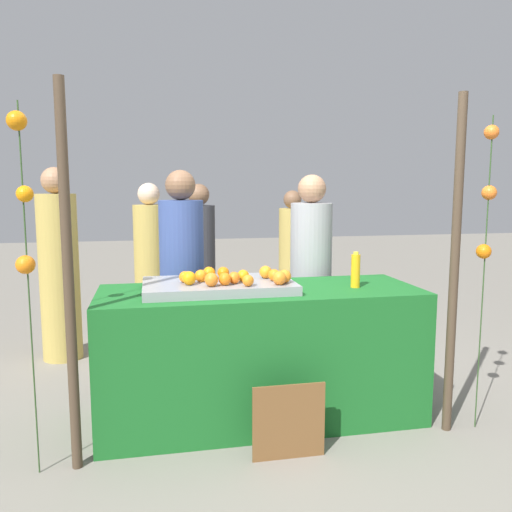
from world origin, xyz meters
name	(u,v)px	position (x,y,z in m)	size (l,w,h in m)	color
ground_plane	(260,416)	(0.00, 0.00, 0.00)	(24.00, 24.00, 0.00)	gray
stall_counter	(260,354)	(0.00, 0.00, 0.44)	(2.10, 0.77, 0.88)	#196023
orange_tray	(219,286)	(-0.27, 0.02, 0.91)	(0.96, 0.57, 0.06)	gray
orange_0	(234,278)	(-0.19, -0.09, 0.97)	(0.08, 0.08, 0.08)	orange
orange_1	(223,273)	(-0.23, 0.11, 0.98)	(0.08, 0.08, 0.08)	orange
orange_2	(185,277)	(-0.49, 0.01, 0.97)	(0.07, 0.07, 0.07)	orange
orange_3	(209,273)	(-0.33, 0.10, 0.98)	(0.08, 0.08, 0.08)	orange
orange_4	(279,278)	(0.08, -0.18, 0.98)	(0.09, 0.09, 0.09)	orange
orange_5	(211,280)	(-0.34, -0.15, 0.98)	(0.09, 0.09, 0.09)	orange
orange_6	(201,276)	(-0.39, 0.01, 0.98)	(0.08, 0.08, 0.08)	orange
orange_7	(266,272)	(0.05, 0.06, 0.98)	(0.08, 0.08, 0.08)	orange
orange_8	(285,276)	(0.13, -0.12, 0.98)	(0.08, 0.08, 0.08)	orange
orange_9	(243,276)	(-0.12, -0.03, 0.98)	(0.08, 0.08, 0.08)	orange
orange_10	(189,278)	(-0.47, -0.07, 0.98)	(0.09, 0.09, 0.09)	orange
orange_11	(248,281)	(-0.12, -0.19, 0.97)	(0.07, 0.07, 0.07)	orange
orange_12	(274,275)	(0.08, -0.05, 0.98)	(0.08, 0.08, 0.08)	orange
orange_13	(225,279)	(-0.25, -0.13, 0.98)	(0.08, 0.08, 0.08)	orange
juice_bottle	(356,271)	(0.63, -0.06, 0.99)	(0.06, 0.06, 0.24)	#EDA916
chalkboard_sign	(289,422)	(0.04, -0.56, 0.21)	(0.42, 0.03, 0.45)	brown
vendor_left	(182,288)	(-0.47, 0.66, 0.78)	(0.33, 0.33, 1.67)	#384C8C
vendor_right	(311,285)	(0.54, 0.64, 0.76)	(0.33, 0.33, 1.64)	#99999E
crowd_person_0	(292,261)	(0.88, 2.41, 0.70)	(0.30, 0.30, 1.50)	tan
crowd_person_1	(59,271)	(-1.50, 1.53, 0.80)	(0.34, 0.34, 1.71)	tan
crowd_person_2	(200,268)	(-0.22, 1.89, 0.73)	(0.32, 0.32, 1.57)	#333338
crowd_person_3	(151,269)	(-0.71, 1.91, 0.74)	(0.32, 0.32, 1.58)	tan
canopy_post_left	(69,281)	(-1.13, -0.42, 1.05)	(0.06, 0.06, 2.10)	#473828
canopy_post_right	(454,268)	(1.13, -0.42, 1.05)	(0.06, 0.06, 2.10)	#473828
garland_strand_left	(22,198)	(-1.33, -0.44, 1.49)	(0.11, 0.10, 1.97)	#2D4C23
garland_strand_right	(488,200)	(1.33, -0.43, 1.46)	(0.11, 0.10, 1.97)	#2D4C23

